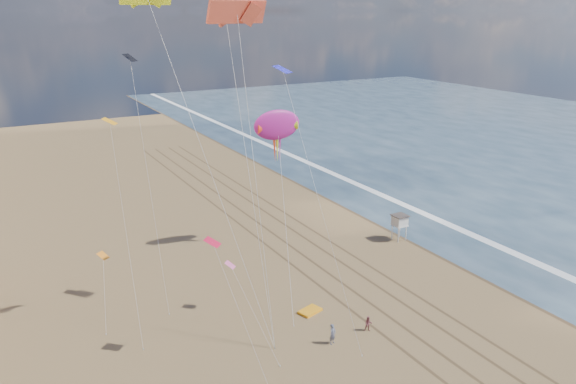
% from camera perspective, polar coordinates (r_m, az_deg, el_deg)
% --- Properties ---
extents(wet_sand, '(260.00, 260.00, 0.00)m').
position_cam_1_polar(wet_sand, '(82.95, 8.64, -1.37)').
color(wet_sand, '#42301E').
rests_on(wet_sand, ground).
extents(foam, '(260.00, 260.00, 0.00)m').
position_cam_1_polar(foam, '(85.47, 10.88, -0.91)').
color(foam, white).
rests_on(foam, ground).
extents(tracks, '(7.68, 120.00, 0.01)m').
position_cam_1_polar(tracks, '(66.53, 2.51, -6.15)').
color(tracks, brown).
rests_on(tracks, ground).
extents(lifeguard_stand, '(1.81, 1.81, 3.26)m').
position_cam_1_polar(lifeguard_stand, '(70.46, 11.28, -2.89)').
color(lifeguard_stand, white).
rests_on(lifeguard_stand, ground).
extents(grounded_kite, '(2.43, 1.92, 0.24)m').
position_cam_1_polar(grounded_kite, '(54.21, 2.25, -11.98)').
color(grounded_kite, '#FF9E15').
rests_on(grounded_kite, ground).
extents(show_kite, '(6.35, 9.26, 23.30)m').
position_cam_1_polar(show_kite, '(64.49, -1.13, 6.79)').
color(show_kite, '#AE1A84').
rests_on(show_kite, ground).
extents(kite_flyer_a, '(0.79, 0.67, 1.86)m').
position_cam_1_polar(kite_flyer_a, '(49.39, 4.56, -14.19)').
color(kite_flyer_a, slate).
rests_on(kite_flyer_a, ground).
extents(kite_flyer_b, '(0.87, 0.81, 1.44)m').
position_cam_1_polar(kite_flyer_b, '(51.53, 8.16, -13.11)').
color(kite_flyer_b, '#89464C').
rests_on(kite_flyer_b, ground).
extents(small_kites, '(16.36, 16.47, 19.46)m').
position_cam_1_polar(small_kites, '(50.45, -10.62, 4.14)').
color(small_kites, black).
rests_on(small_kites, ground).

